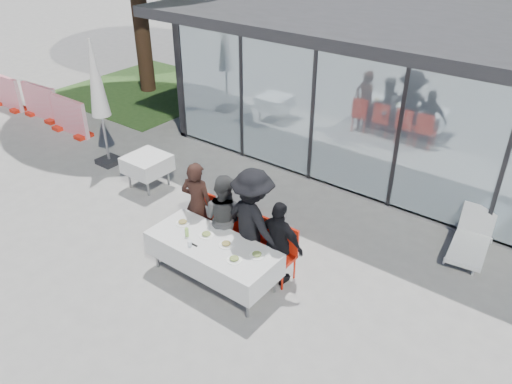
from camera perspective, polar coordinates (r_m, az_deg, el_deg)
ground at (r=8.41m, az=-3.43°, el=-11.12°), size 90.00×90.00×0.00m
dining_table at (r=8.30m, az=-4.97°, el=-7.01°), size 2.26×0.96×0.75m
diner_a at (r=9.02m, az=-6.71°, el=-1.42°), size 0.75×0.75×1.67m
diner_chair_a at (r=9.25m, az=-6.08°, el=-2.67°), size 0.44×0.44×0.97m
diner_b at (r=8.67m, az=-3.70°, el=-2.88°), size 0.88×0.88×1.63m
diner_chair_b at (r=8.90m, az=-3.12°, el=-4.01°), size 0.44×0.44×0.97m
diner_c at (r=8.25m, az=-0.36°, el=-3.48°), size 1.47×1.47×1.93m
diner_chair_c at (r=8.57m, az=0.16°, el=-5.48°), size 0.44×0.44×0.97m
diner_d at (r=8.11m, az=2.66°, el=-5.94°), size 0.91×0.91×1.53m
diner_chair_d at (r=8.33m, az=3.11°, el=-6.79°), size 0.44×0.44×0.97m
plate_a at (r=8.68m, az=-8.38°, el=-3.45°), size 0.24×0.24×0.07m
plate_b at (r=8.33m, az=-5.70°, el=-4.84°), size 0.24×0.24×0.07m
plate_c at (r=8.09m, az=-3.42°, el=-5.95°), size 0.24×0.24×0.07m
plate_d at (r=7.85m, az=0.10°, el=-7.17°), size 0.24×0.24×0.07m
plate_extra at (r=7.77m, az=-2.50°, el=-7.66°), size 0.24×0.24×0.07m
juice_bottle at (r=8.33m, az=-7.92°, el=-4.58°), size 0.06×0.06×0.15m
drinking_glasses at (r=8.12m, az=-7.59°, el=-5.85°), size 0.07×0.07×0.10m
folded_eyeglasses at (r=8.15m, az=-7.12°, el=-6.00°), size 0.14×0.03×0.01m
spare_table_left at (r=11.19m, az=-12.33°, el=3.13°), size 0.86×0.86×0.74m
market_umbrella at (r=11.98m, az=-17.73°, el=11.44°), size 0.50×0.50×3.00m
lounger at (r=9.91m, az=23.46°, el=-4.84°), size 0.75×1.39×0.72m
grass_patch at (r=17.50m, az=-12.18°, el=11.34°), size 5.00×5.00×0.02m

